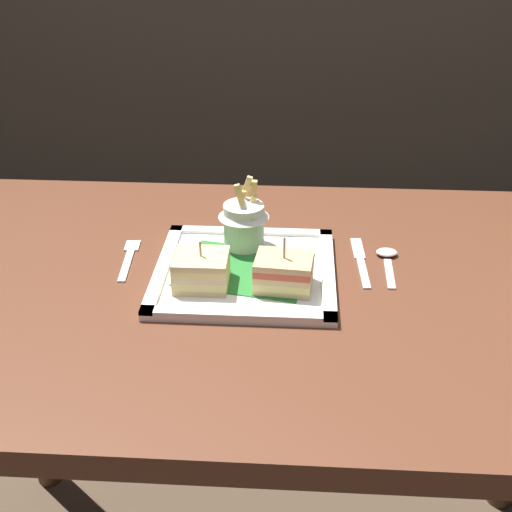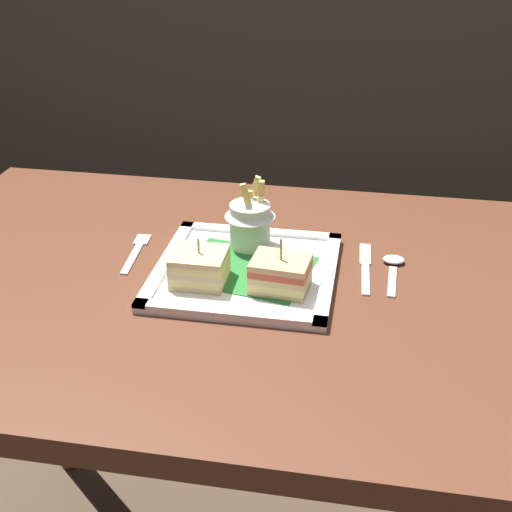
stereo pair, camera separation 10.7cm
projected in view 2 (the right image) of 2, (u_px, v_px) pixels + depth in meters
The scene contains 8 objects.
dining_table at pixel (266, 341), 1.14m from camera, with size 1.24×0.76×0.77m.
square_plate at pixel (246, 271), 1.10m from camera, with size 0.28×0.28×0.02m.
sandwich_half_left at pixel (199, 267), 1.06m from camera, with size 0.08×0.07×0.07m.
sandwich_half_right at pixel (280, 274), 1.04m from camera, with size 0.09×0.07×0.08m.
fries_cup at pixel (250, 217), 1.14m from camera, with size 0.08×0.08×0.11m.
fork at pixel (136, 251), 1.17m from camera, with size 0.03×0.14×0.00m.
knife at pixel (365, 266), 1.13m from camera, with size 0.02×0.17×0.00m.
spoon at pixel (393, 265), 1.12m from camera, with size 0.04×0.12×0.01m.
Camera 2 is at (0.15, -0.92, 1.32)m, focal length 49.54 mm.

